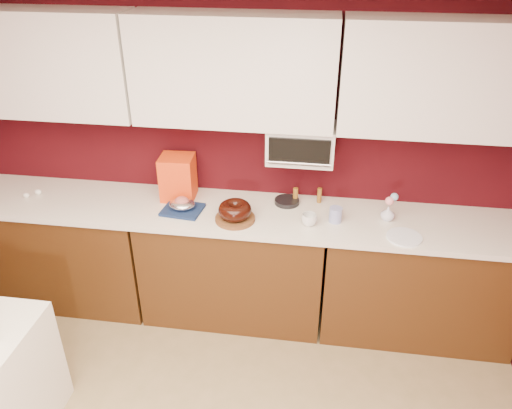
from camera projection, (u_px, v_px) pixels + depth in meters
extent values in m
cube|color=white|center=(46.00, 11.00, 1.06)|extent=(4.00, 4.50, 0.02)
cube|color=#3A080C|center=(240.00, 148.00, 3.62)|extent=(4.00, 0.02, 2.50)
cube|color=#46270E|center=(68.00, 250.00, 3.92)|extent=(1.31, 0.58, 0.86)
cube|color=#46270E|center=(234.00, 265.00, 3.75)|extent=(1.31, 0.58, 0.86)
cube|color=#46270E|center=(417.00, 281.00, 3.58)|extent=(1.31, 0.58, 0.86)
cube|color=silver|center=(233.00, 213.00, 3.53)|extent=(4.00, 0.62, 0.04)
cube|color=white|center=(39.00, 63.00, 3.35)|extent=(1.31, 0.33, 0.70)
cube|color=white|center=(234.00, 71.00, 3.18)|extent=(1.31, 0.33, 0.70)
cube|color=white|center=(450.00, 79.00, 3.01)|extent=(1.31, 0.33, 0.70)
cube|color=white|center=(301.00, 143.00, 3.37)|extent=(0.45, 0.30, 0.25)
cube|color=black|center=(299.00, 152.00, 3.23)|extent=(0.40, 0.02, 0.18)
cylinder|color=silver|center=(299.00, 163.00, 3.26)|extent=(0.42, 0.02, 0.02)
cylinder|color=brown|center=(235.00, 219.00, 3.40)|extent=(0.32, 0.32, 0.03)
torus|color=black|center=(235.00, 210.00, 3.37)|extent=(0.24, 0.24, 0.09)
cube|color=#14264E|center=(183.00, 210.00, 3.51)|extent=(0.29, 0.26, 0.02)
ellipsoid|color=white|center=(182.00, 204.00, 3.49)|extent=(0.21, 0.19, 0.07)
ellipsoid|color=#C26159|center=(182.00, 201.00, 3.48)|extent=(0.10, 0.09, 0.07)
cube|color=red|center=(178.00, 177.00, 3.62)|extent=(0.25, 0.23, 0.32)
cylinder|color=black|center=(287.00, 201.00, 3.60)|extent=(0.21, 0.21, 0.03)
imported|color=silver|center=(309.00, 219.00, 3.33)|extent=(0.10, 0.10, 0.10)
cylinder|color=#1B2E99|center=(335.00, 215.00, 3.37)|extent=(0.10, 0.10, 0.10)
imported|color=silver|center=(388.00, 213.00, 3.38)|extent=(0.08, 0.08, 0.11)
sphere|color=pink|center=(390.00, 201.00, 3.34)|extent=(0.06, 0.06, 0.06)
sphere|color=#86B7D7|center=(394.00, 197.00, 3.34)|extent=(0.05, 0.05, 0.05)
cylinder|color=white|center=(404.00, 237.00, 3.21)|extent=(0.24, 0.24, 0.01)
cylinder|color=#8E5B19|center=(295.00, 195.00, 3.61)|extent=(0.04, 0.04, 0.11)
ellipsoid|color=white|center=(26.00, 195.00, 3.68)|extent=(0.05, 0.05, 0.04)
ellipsoid|color=white|center=(38.00, 192.00, 3.72)|extent=(0.06, 0.05, 0.04)
cylinder|color=brown|center=(319.00, 195.00, 3.60)|extent=(0.04, 0.04, 0.11)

